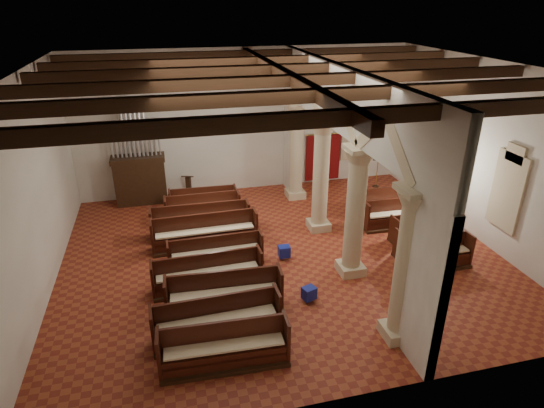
{
  "coord_description": "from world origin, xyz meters",
  "views": [
    {
      "loc": [
        -3.4,
        -12.5,
        7.79
      ],
      "look_at": [
        -0.2,
        0.5,
        1.66
      ],
      "focal_mm": 30.0,
      "sensor_mm": 36.0,
      "label": 1
    }
  ],
  "objects_px": {
    "processional_banner": "(377,171)",
    "aisle_pew_0": "(437,257)",
    "nave_pew_0": "(225,353)",
    "pipe_organ": "(139,171)",
    "lectern": "(189,188)"
  },
  "relations": [
    {
      "from": "lectern",
      "to": "aisle_pew_0",
      "type": "distance_m",
      "value": 10.25
    },
    {
      "from": "pipe_organ",
      "to": "aisle_pew_0",
      "type": "bearing_deg",
      "value": -39.15
    },
    {
      "from": "pipe_organ",
      "to": "nave_pew_0",
      "type": "relative_size",
      "value": 1.47
    },
    {
      "from": "lectern",
      "to": "nave_pew_0",
      "type": "bearing_deg",
      "value": -68.98
    },
    {
      "from": "nave_pew_0",
      "to": "aisle_pew_0",
      "type": "xyz_separation_m",
      "value": [
        7.09,
        2.58,
        -0.01
      ]
    },
    {
      "from": "lectern",
      "to": "aisle_pew_0",
      "type": "height_order",
      "value": "lectern"
    },
    {
      "from": "nave_pew_0",
      "to": "aisle_pew_0",
      "type": "relative_size",
      "value": 1.4
    },
    {
      "from": "pipe_organ",
      "to": "aisle_pew_0",
      "type": "xyz_separation_m",
      "value": [
        9.05,
        -7.37,
        -1.01
      ]
    },
    {
      "from": "pipe_organ",
      "to": "nave_pew_0",
      "type": "bearing_deg",
      "value": -78.85
    },
    {
      "from": "processional_banner",
      "to": "aisle_pew_0",
      "type": "height_order",
      "value": "processional_banner"
    },
    {
      "from": "pipe_organ",
      "to": "processional_banner",
      "type": "relative_size",
      "value": 2.05
    },
    {
      "from": "processional_banner",
      "to": "nave_pew_0",
      "type": "height_order",
      "value": "processional_banner"
    },
    {
      "from": "lectern",
      "to": "processional_banner",
      "type": "relative_size",
      "value": 0.5
    },
    {
      "from": "processional_banner",
      "to": "aisle_pew_0",
      "type": "xyz_separation_m",
      "value": [
        -1.1,
        -6.62,
        -0.4
      ]
    },
    {
      "from": "aisle_pew_0",
      "to": "pipe_organ",
      "type": "bearing_deg",
      "value": 140.01
    }
  ]
}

